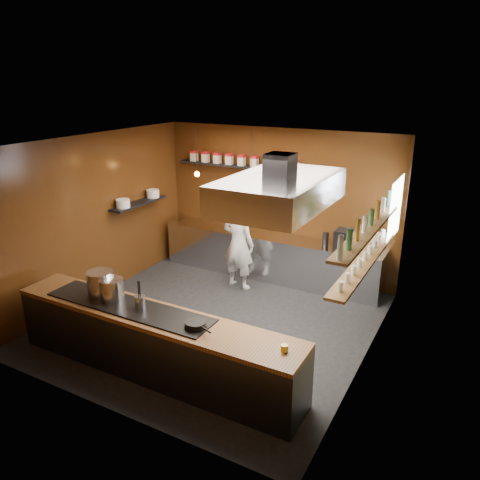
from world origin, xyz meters
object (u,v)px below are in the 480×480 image
Objects in this scene: stockpot_large at (101,283)px; stockpot_small at (112,289)px; chef at (238,244)px; extractor_hood at (279,191)px; espresso_machine at (346,240)px.

stockpot_large is 1.13× the size of stockpot_small.
chef is at bearing 82.26° from stockpot_small.
chef is (0.64, 2.95, -0.22)m from stockpot_large.
chef reaches higher than stockpot_large.
extractor_hood is at bearing 136.94° from chef.
chef is (0.41, 2.98, -0.19)m from stockpot_small.
stockpot_small is (0.24, -0.03, -0.03)m from stockpot_large.
espresso_machine is at bearing 83.70° from extractor_hood.
extractor_hood is 2.72m from stockpot_small.
extractor_hood is at bearing 26.47° from stockpot_large.
stockpot_small is 0.88× the size of espresso_machine.
extractor_hood is 5.97× the size of stockpot_small.
stockpot_small is at bearing -7.46° from stockpot_large.
stockpot_large reaches higher than stockpot_small.
stockpot_large is 4.42m from espresso_machine.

